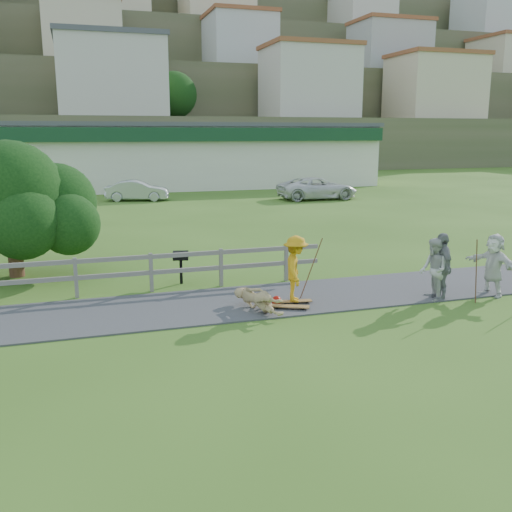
{
  "coord_description": "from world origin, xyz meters",
  "views": [
    {
      "loc": [
        -3.82,
        -12.24,
        4.37
      ],
      "look_at": [
        0.65,
        2.0,
        1.12
      ],
      "focal_mm": 40.0,
      "sensor_mm": 36.0,
      "label": 1
    }
  ],
  "objects_px": {
    "skater_fallen": "(258,300)",
    "tree": "(12,222)",
    "bbq": "(181,268)",
    "spectator_d": "(493,265)",
    "car_silver": "(137,191)",
    "spectator_a": "(433,270)",
    "skater_rider": "(296,273)",
    "spectator_b": "(441,267)",
    "car_white": "(317,188)"
  },
  "relations": [
    {
      "from": "spectator_a",
      "to": "bbq",
      "type": "height_order",
      "value": "spectator_a"
    },
    {
      "from": "spectator_a",
      "to": "car_silver",
      "type": "relative_size",
      "value": 0.42
    },
    {
      "from": "spectator_a",
      "to": "bbq",
      "type": "distance_m",
      "value": 7.08
    },
    {
      "from": "car_silver",
      "to": "bbq",
      "type": "xyz_separation_m",
      "value": [
        -0.96,
        -21.49,
        -0.18
      ]
    },
    {
      "from": "skater_rider",
      "to": "car_white",
      "type": "height_order",
      "value": "skater_rider"
    },
    {
      "from": "skater_rider",
      "to": "skater_fallen",
      "type": "xyz_separation_m",
      "value": [
        -1.09,
        -0.3,
        -0.54
      ]
    },
    {
      "from": "car_white",
      "to": "bbq",
      "type": "bearing_deg",
      "value": 146.85
    },
    {
      "from": "spectator_d",
      "to": "tree",
      "type": "height_order",
      "value": "tree"
    },
    {
      "from": "skater_fallen",
      "to": "spectator_a",
      "type": "relative_size",
      "value": 1.03
    },
    {
      "from": "skater_fallen",
      "to": "spectator_d",
      "type": "xyz_separation_m",
      "value": [
        6.51,
        -0.52,
        0.54
      ]
    },
    {
      "from": "car_white",
      "to": "tree",
      "type": "bearing_deg",
      "value": 134.05
    },
    {
      "from": "spectator_b",
      "to": "car_white",
      "type": "distance_m",
      "value": 23.19
    },
    {
      "from": "skater_fallen",
      "to": "car_white",
      "type": "relative_size",
      "value": 0.33
    },
    {
      "from": "spectator_a",
      "to": "spectator_b",
      "type": "relative_size",
      "value": 0.93
    },
    {
      "from": "skater_fallen",
      "to": "tree",
      "type": "relative_size",
      "value": 0.33
    },
    {
      "from": "skater_fallen",
      "to": "skater_rider",
      "type": "bearing_deg",
      "value": -2.83
    },
    {
      "from": "tree",
      "to": "spectator_a",
      "type": "bearing_deg",
      "value": -29.58
    },
    {
      "from": "car_silver",
      "to": "spectator_a",
      "type": "bearing_deg",
      "value": -155.15
    },
    {
      "from": "tree",
      "to": "bbq",
      "type": "xyz_separation_m",
      "value": [
        4.7,
        -2.4,
        -1.21
      ]
    },
    {
      "from": "car_silver",
      "to": "car_white",
      "type": "bearing_deg",
      "value": -90.28
    },
    {
      "from": "spectator_d",
      "to": "car_white",
      "type": "xyz_separation_m",
      "value": [
        4.59,
        22.46,
        -0.12
      ]
    },
    {
      "from": "spectator_a",
      "to": "tree",
      "type": "height_order",
      "value": "tree"
    },
    {
      "from": "spectator_a",
      "to": "spectator_b",
      "type": "height_order",
      "value": "spectator_b"
    },
    {
      "from": "spectator_d",
      "to": "car_silver",
      "type": "bearing_deg",
      "value": -177.39
    },
    {
      "from": "spectator_d",
      "to": "car_white",
      "type": "relative_size",
      "value": 0.33
    },
    {
      "from": "spectator_b",
      "to": "car_silver",
      "type": "bearing_deg",
      "value": -155.84
    },
    {
      "from": "skater_rider",
      "to": "bbq",
      "type": "xyz_separation_m",
      "value": [
        -2.44,
        2.96,
        -0.37
      ]
    },
    {
      "from": "skater_rider",
      "to": "tree",
      "type": "xyz_separation_m",
      "value": [
        -7.13,
        5.36,
        0.84
      ]
    },
    {
      "from": "car_white",
      "to": "tree",
      "type": "relative_size",
      "value": 1.02
    },
    {
      "from": "spectator_b",
      "to": "spectator_d",
      "type": "height_order",
      "value": "spectator_b"
    },
    {
      "from": "skater_rider",
      "to": "car_white",
      "type": "bearing_deg",
      "value": -5.1
    },
    {
      "from": "spectator_b",
      "to": "car_white",
      "type": "height_order",
      "value": "spectator_b"
    },
    {
      "from": "skater_fallen",
      "to": "car_white",
      "type": "height_order",
      "value": "car_white"
    },
    {
      "from": "skater_rider",
      "to": "car_silver",
      "type": "bearing_deg",
      "value": 23.15
    },
    {
      "from": "skater_rider",
      "to": "car_silver",
      "type": "relative_size",
      "value": 0.43
    },
    {
      "from": "tree",
      "to": "bbq",
      "type": "height_order",
      "value": "tree"
    },
    {
      "from": "spectator_d",
      "to": "bbq",
      "type": "bearing_deg",
      "value": -128.3
    },
    {
      "from": "car_white",
      "to": "spectator_d",
      "type": "bearing_deg",
      "value": 168.95
    },
    {
      "from": "car_white",
      "to": "spectator_b",
      "type": "bearing_deg",
      "value": 165.09
    },
    {
      "from": "spectator_a",
      "to": "car_silver",
      "type": "bearing_deg",
      "value": -152.35
    },
    {
      "from": "car_silver",
      "to": "bbq",
      "type": "height_order",
      "value": "car_silver"
    },
    {
      "from": "car_silver",
      "to": "bbq",
      "type": "distance_m",
      "value": 21.51
    },
    {
      "from": "spectator_d",
      "to": "car_silver",
      "type": "xyz_separation_m",
      "value": [
        -6.89,
        25.26,
        -0.2
      ]
    },
    {
      "from": "skater_rider",
      "to": "tree",
      "type": "distance_m",
      "value": 8.96
    },
    {
      "from": "skater_fallen",
      "to": "spectator_b",
      "type": "distance_m",
      "value": 4.99
    },
    {
      "from": "skater_rider",
      "to": "tree",
      "type": "relative_size",
      "value": 0.33
    },
    {
      "from": "spectator_b",
      "to": "car_white",
      "type": "xyz_separation_m",
      "value": [
        6.16,
        22.35,
        -0.17
      ]
    },
    {
      "from": "skater_rider",
      "to": "spectator_b",
      "type": "xyz_separation_m",
      "value": [
        3.84,
        -0.71,
        0.05
      ]
    },
    {
      "from": "skater_fallen",
      "to": "car_silver",
      "type": "distance_m",
      "value": 24.75
    },
    {
      "from": "spectator_b",
      "to": "car_white",
      "type": "relative_size",
      "value": 0.34
    }
  ]
}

